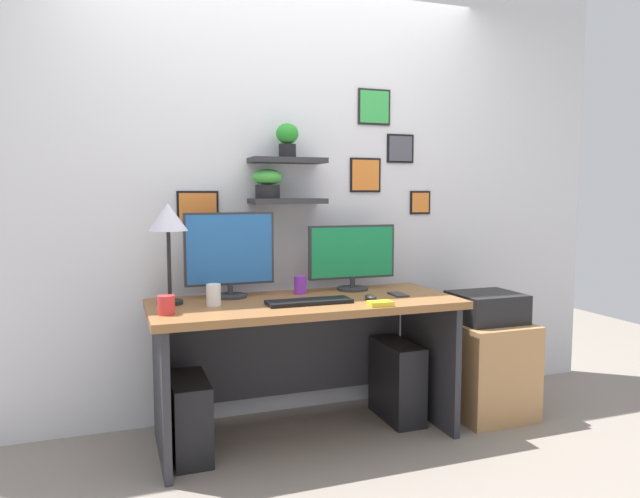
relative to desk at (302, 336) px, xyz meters
name	(u,v)px	position (x,y,z in m)	size (l,w,h in m)	color
ground_plane	(306,436)	(0.00, -0.05, -0.54)	(8.00, 8.00, 0.00)	gray
back_wall_assembly	(282,186)	(0.00, 0.38, 0.81)	(4.40, 0.24, 2.70)	silver
desk	(302,336)	(0.00, 0.00, 0.00)	(1.62, 0.68, 0.75)	brown
monitor_left	(230,253)	(-0.36, 0.16, 0.45)	(0.49, 0.18, 0.46)	#2D2D33
monitor_right	(352,256)	(0.36, 0.16, 0.41)	(0.53, 0.18, 0.38)	#2D2D33
keyboard	(309,302)	(-0.01, -0.16, 0.22)	(0.44, 0.14, 0.02)	black
computer_mouse	(371,297)	(0.32, -0.17, 0.23)	(0.06, 0.09, 0.03)	black
desk_lamp	(168,223)	(-0.69, 0.07, 0.62)	(0.20, 0.20, 0.51)	black
cell_phone	(398,294)	(0.53, -0.10, 0.22)	(0.07, 0.14, 0.01)	#2D2D33
coffee_mug	(166,305)	(-0.73, -0.18, 0.26)	(0.08, 0.08, 0.09)	red
pen_cup	(300,285)	(0.03, 0.14, 0.26)	(0.07, 0.07, 0.10)	purple
scissors_tray	(380,303)	(0.30, -0.33, 0.22)	(0.12, 0.08, 0.02)	yellow
water_cup	(214,295)	(-0.48, -0.05, 0.27)	(0.07, 0.07, 0.11)	white
drawer_cabinet	(485,367)	(1.11, -0.09, -0.26)	(0.44, 0.50, 0.56)	tan
printer	(487,307)	(1.11, -0.09, 0.10)	(0.38, 0.34, 0.17)	black
computer_tower_left	(189,417)	(-0.62, -0.08, -0.34)	(0.18, 0.40, 0.40)	black
computer_tower_right	(397,381)	(0.58, 0.01, -0.31)	(0.18, 0.40, 0.45)	black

